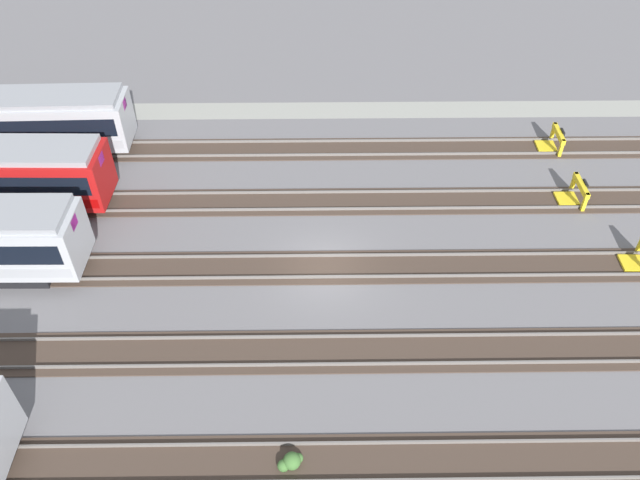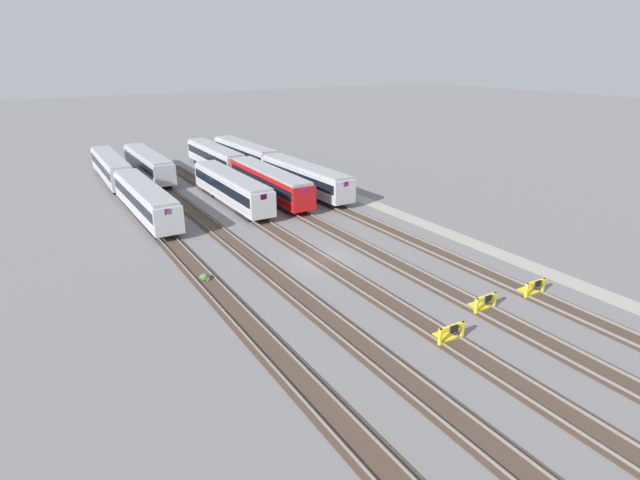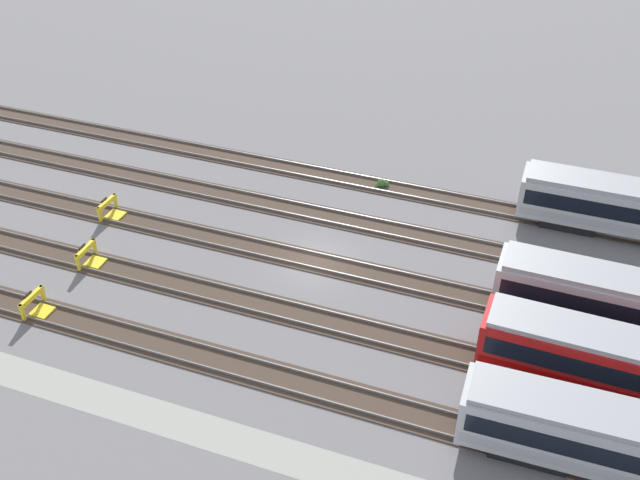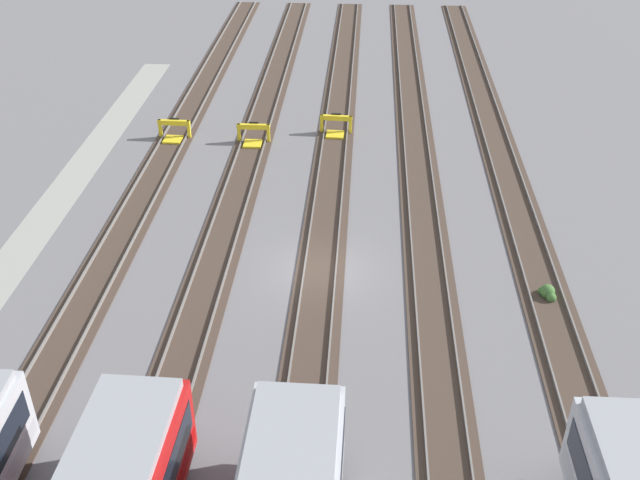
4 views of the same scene
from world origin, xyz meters
name	(u,v)px [view 2 (image 2 of 4)]	position (x,y,z in m)	size (l,w,h in m)	color
ground_plane	(322,260)	(0.00, 0.00, 0.00)	(400.00, 400.00, 0.00)	slate
service_walkway	(443,231)	(0.00, -14.32, 0.00)	(54.00, 2.00, 0.01)	#9E9E93
rail_track_nearest	(409,239)	(0.00, -9.88, 0.04)	(90.00, 2.23, 0.21)	#47382D
rail_track_near_inner	(368,249)	(0.00, -4.94, 0.04)	(90.00, 2.23, 0.21)	#47382D
rail_track_middle	(322,260)	(0.00, 0.00, 0.04)	(90.00, 2.24, 0.21)	#47382D
rail_track_far_inner	(270,272)	(0.00, 4.94, 0.04)	(90.00, 2.23, 0.21)	#47382D
rail_track_farthest	(212,286)	(0.00, 9.88, 0.04)	(90.00, 2.23, 0.21)	#47382D
subway_car_front_row_leftmost	(269,182)	(20.06, -4.91, 2.04)	(18.05, 3.16, 3.70)	#B71414
subway_car_front_row_left_inner	(304,177)	(20.06, -9.82, 2.04)	(18.06, 3.26, 3.70)	#B7BABF
subway_car_front_row_centre	(148,164)	(38.85, 4.97, 2.04)	(18.01, 2.89, 3.70)	#B7BABF
subway_car_front_row_right_inner	(145,200)	(20.06, 9.83, 2.04)	(18.02, 2.96, 3.70)	#B7BABF
subway_car_front_row_rightmost	(215,157)	(38.69, -4.92, 2.04)	(18.03, 3.01, 3.70)	#B7BABF
subway_car_back_row_leftmost	(231,188)	(20.06, 0.01, 2.04)	(18.02, 2.97, 3.70)	#B7BABF
subway_car_back_row_centre	(111,167)	(39.04, 9.88, 2.04)	(18.05, 3.19, 3.70)	#B7BABF
subway_car_back_row_rightmost	(245,154)	(38.91, -9.89, 2.04)	(18.05, 3.16, 3.70)	#B7BABF
bumper_stop_nearest_track	(532,288)	(-13.55, -9.89, 0.51)	(1.36, 2.01, 1.22)	yellow
bumper_stop_near_inner_track	(483,303)	(-13.27, -4.94, 0.51)	(1.34, 2.00, 1.22)	yellow
bumper_stop_middle_track	(449,333)	(-14.92, -0.01, 0.51)	(1.37, 2.01, 1.22)	yellow
weed_clump	(205,277)	(1.42, 9.92, 0.24)	(0.92, 0.70, 0.64)	#427033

